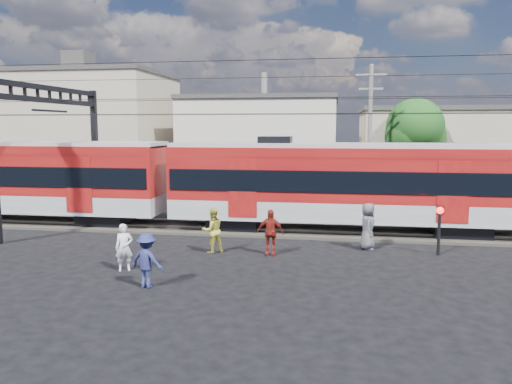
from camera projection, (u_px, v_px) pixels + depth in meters
ground at (205, 280)px, 16.11m from camera, size 120.00×120.00×0.00m
track_bed at (248, 229)px, 23.93m from camera, size 70.00×3.40×0.12m
rail_near at (246, 229)px, 23.18m from camera, size 70.00×0.12×0.12m
rail_far at (251, 223)px, 24.65m from camera, size 70.00×0.12×0.12m
commuter_train at (349, 182)px, 22.89m from camera, size 50.30×3.08×4.17m
catenary at (76, 122)px, 24.63m from camera, size 70.00×9.30×7.52m
building_west at (82, 130)px, 41.68m from camera, size 14.28×10.20×9.30m
building_midwest at (264, 142)px, 42.37m from camera, size 12.24×12.24×7.30m
building_mideast at (472, 151)px, 36.98m from camera, size 16.32×10.20×6.30m
utility_pole_mid at (370, 133)px, 29.25m from camera, size 1.80×0.24×8.50m
tree_near at (418, 131)px, 31.76m from camera, size 3.82×3.64×6.72m
pedestrian_a at (124, 247)px, 17.11m from camera, size 0.70×0.59×1.63m
pedestrian_b at (213, 230)px, 19.53m from camera, size 1.09×1.04×1.78m
pedestrian_c at (147, 260)px, 15.30m from camera, size 1.22×0.88×1.70m
pedestrian_d at (270, 232)px, 19.15m from camera, size 1.06×0.47×1.79m
pedestrian_e at (368, 226)px, 20.03m from camera, size 0.61×0.93×1.89m
crossing_signal at (439, 221)px, 19.08m from camera, size 0.28×0.28×1.93m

